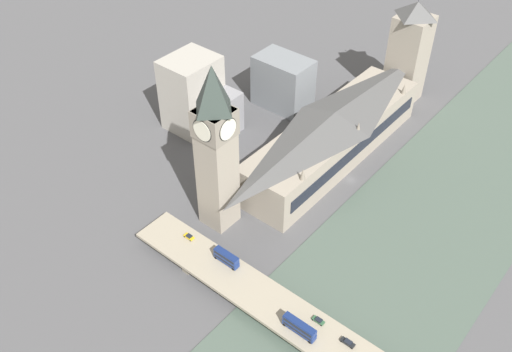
{
  "coord_description": "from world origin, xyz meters",
  "views": [
    {
      "loc": [
        -86.37,
        167.67,
        159.67
      ],
      "look_at": [
        20.12,
        39.23,
        17.11
      ],
      "focal_mm": 40.0,
      "sensor_mm": 36.0,
      "label": 1
    }
  ],
  "objects_px": {
    "road_bridge": "(327,342)",
    "car_southbound_lead": "(348,342)",
    "parliament_hall": "(333,135)",
    "double_decker_bus_mid": "(226,257)",
    "car_northbound_mid": "(318,320)",
    "victoria_tower": "(409,52)",
    "double_decker_bus_lead": "(299,327)",
    "car_southbound_mid": "(189,237)",
    "clock_tower": "(216,146)"
  },
  "relations": [
    {
      "from": "clock_tower",
      "to": "car_northbound_mid",
      "type": "relative_size",
      "value": 16.52
    },
    {
      "from": "double_decker_bus_mid",
      "to": "car_southbound_mid",
      "type": "xyz_separation_m",
      "value": [
        18.71,
        0.02,
        -2.0
      ]
    },
    {
      "from": "victoria_tower",
      "to": "double_decker_bus_lead",
      "type": "relative_size",
      "value": 4.68
    },
    {
      "from": "victoria_tower",
      "to": "car_southbound_mid",
      "type": "height_order",
      "value": "victoria_tower"
    },
    {
      "from": "parliament_hall",
      "to": "victoria_tower",
      "type": "relative_size",
      "value": 1.86
    },
    {
      "from": "clock_tower",
      "to": "double_decker_bus_lead",
      "type": "distance_m",
      "value": 68.51
    },
    {
      "from": "car_southbound_lead",
      "to": "car_southbound_mid",
      "type": "distance_m",
      "value": 69.75
    },
    {
      "from": "parliament_hall",
      "to": "car_northbound_mid",
      "type": "relative_size",
      "value": 24.67
    },
    {
      "from": "parliament_hall",
      "to": "road_bridge",
      "type": "xyz_separation_m",
      "value": [
        -53.88,
        82.91,
        -7.93
      ]
    },
    {
      "from": "double_decker_bus_lead",
      "to": "double_decker_bus_mid",
      "type": "height_order",
      "value": "double_decker_bus_lead"
    },
    {
      "from": "parliament_hall",
      "to": "double_decker_bus_lead",
      "type": "relative_size",
      "value": 8.7
    },
    {
      "from": "parliament_hall",
      "to": "car_southbound_mid",
      "type": "xyz_separation_m",
      "value": [
        10.21,
        79.39,
        -6.32
      ]
    },
    {
      "from": "parliament_hall",
      "to": "car_northbound_mid",
      "type": "distance_m",
      "value": 92.63
    },
    {
      "from": "clock_tower",
      "to": "car_northbound_mid",
      "type": "distance_m",
      "value": 69.28
    },
    {
      "from": "road_bridge",
      "to": "car_northbound_mid",
      "type": "distance_m",
      "value": 7.33
    },
    {
      "from": "parliament_hall",
      "to": "car_southbound_mid",
      "type": "distance_m",
      "value": 80.29
    },
    {
      "from": "clock_tower",
      "to": "car_southbound_mid",
      "type": "xyz_separation_m",
      "value": [
        -1.25,
        18.09,
        -31.06
      ]
    },
    {
      "from": "road_bridge",
      "to": "car_southbound_lead",
      "type": "relative_size",
      "value": 34.44
    },
    {
      "from": "road_bridge",
      "to": "double_decker_bus_mid",
      "type": "distance_m",
      "value": 45.67
    },
    {
      "from": "road_bridge",
      "to": "double_decker_bus_lead",
      "type": "relative_size",
      "value": 13.64
    },
    {
      "from": "clock_tower",
      "to": "car_northbound_mid",
      "type": "height_order",
      "value": "clock_tower"
    },
    {
      "from": "road_bridge",
      "to": "car_northbound_mid",
      "type": "bearing_deg",
      "value": -32.49
    },
    {
      "from": "double_decker_bus_lead",
      "to": "clock_tower",
      "type": "bearing_deg",
      "value": -23.68
    },
    {
      "from": "car_southbound_lead",
      "to": "double_decker_bus_lead",
      "type": "bearing_deg",
      "value": 23.88
    },
    {
      "from": "victoria_tower",
      "to": "car_northbound_mid",
      "type": "relative_size",
      "value": 13.29
    },
    {
      "from": "road_bridge",
      "to": "car_southbound_lead",
      "type": "distance_m",
      "value": 6.58
    },
    {
      "from": "parliament_hall",
      "to": "car_southbound_lead",
      "type": "xyz_separation_m",
      "value": [
        -59.53,
        79.95,
        -6.31
      ]
    },
    {
      "from": "double_decker_bus_mid",
      "to": "car_southbound_lead",
      "type": "distance_m",
      "value": 51.09
    },
    {
      "from": "victoria_tower",
      "to": "double_decker_bus_lead",
      "type": "height_order",
      "value": "victoria_tower"
    },
    {
      "from": "clock_tower",
      "to": "car_southbound_mid",
      "type": "height_order",
      "value": "clock_tower"
    },
    {
      "from": "parliament_hall",
      "to": "victoria_tower",
      "type": "height_order",
      "value": "victoria_tower"
    },
    {
      "from": "double_decker_bus_lead",
      "to": "car_northbound_mid",
      "type": "relative_size",
      "value": 2.84
    },
    {
      "from": "victoria_tower",
      "to": "double_decker_bus_mid",
      "type": "bearing_deg",
      "value": 93.42
    },
    {
      "from": "car_northbound_mid",
      "to": "victoria_tower",
      "type": "bearing_deg",
      "value": -71.42
    },
    {
      "from": "victoria_tower",
      "to": "clock_tower",
      "type": "bearing_deg",
      "value": 84.78
    },
    {
      "from": "double_decker_bus_lead",
      "to": "car_northbound_mid",
      "type": "bearing_deg",
      "value": -109.06
    },
    {
      "from": "clock_tower",
      "to": "double_decker_bus_lead",
      "type": "height_order",
      "value": "clock_tower"
    },
    {
      "from": "parliament_hall",
      "to": "car_northbound_mid",
      "type": "xyz_separation_m",
      "value": [
        -47.84,
        79.06,
        -6.36
      ]
    },
    {
      "from": "victoria_tower",
      "to": "car_southbound_mid",
      "type": "xyz_separation_m",
      "value": [
        10.16,
        142.85,
        -20.06
      ]
    },
    {
      "from": "victoria_tower",
      "to": "double_decker_bus_lead",
      "type": "bearing_deg",
      "value": 106.88
    },
    {
      "from": "parliament_hall",
      "to": "car_northbound_mid",
      "type": "height_order",
      "value": "parliament_hall"
    },
    {
      "from": "clock_tower",
      "to": "double_decker_bus_mid",
      "type": "relative_size",
      "value": 6.8
    },
    {
      "from": "parliament_hall",
      "to": "clock_tower",
      "type": "height_order",
      "value": "clock_tower"
    },
    {
      "from": "victoria_tower",
      "to": "road_bridge",
      "type": "distance_m",
      "value": 157.49
    },
    {
      "from": "double_decker_bus_mid",
      "to": "car_southbound_lead",
      "type": "xyz_separation_m",
      "value": [
        -51.04,
        0.57,
        -1.99
      ]
    },
    {
      "from": "road_bridge",
      "to": "car_southbound_mid",
      "type": "bearing_deg",
      "value": -3.14
    },
    {
      "from": "parliament_hall",
      "to": "double_decker_bus_lead",
      "type": "distance_m",
      "value": 97.52
    },
    {
      "from": "victoria_tower",
      "to": "car_northbound_mid",
      "type": "xyz_separation_m",
      "value": [
        -47.9,
        142.52,
        -20.1
      ]
    },
    {
      "from": "car_southbound_mid",
      "to": "parliament_hall",
      "type": "bearing_deg",
      "value": -97.33
    },
    {
      "from": "double_decker_bus_mid",
      "to": "car_northbound_mid",
      "type": "height_order",
      "value": "double_decker_bus_mid"
    }
  ]
}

